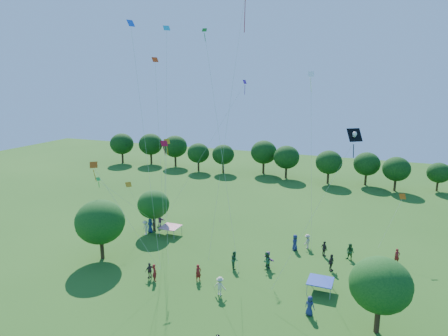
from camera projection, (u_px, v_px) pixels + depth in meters
near_tree_west at (100, 222)px, 41.57m from camera, size 5.12×5.12×6.43m
near_tree_north at (153, 204)px, 49.43m from camera, size 3.95×3.95×5.22m
near_tree_east at (381, 285)px, 29.33m from camera, size 4.55×4.55×5.97m
treeline at (297, 158)px, 74.89m from camera, size 88.01×8.77×6.77m
tent_red_stripe at (170, 227)px, 48.56m from camera, size 2.20×2.20×1.10m
tent_blue at (320, 281)px, 35.64m from camera, size 2.20×2.20×1.10m
crowd_person_0 at (295, 242)px, 44.33m from camera, size 0.54×0.92×1.81m
crowd_person_1 at (198, 273)px, 37.60m from camera, size 0.67×0.73×1.65m
crowd_person_2 at (235, 260)px, 40.12m from camera, size 0.86×1.02×1.82m
crowd_person_3 at (145, 228)px, 48.64m from camera, size 1.28×1.10×1.82m
crowd_person_4 at (324, 249)px, 42.86m from camera, size 1.01×1.03×1.69m
crowd_person_5 at (268, 259)px, 40.37m from camera, size 1.58×1.44×1.69m
crowd_person_6 at (310, 306)px, 32.16m from camera, size 0.91×0.64×1.67m
crowd_person_7 at (397, 256)px, 41.14m from camera, size 0.71×0.63×1.61m
crowd_person_8 at (266, 261)px, 39.84m from camera, size 0.74×1.01×1.83m
crowd_person_9 at (220, 286)px, 35.11m from camera, size 1.19×0.63×1.75m
crowd_person_10 at (331, 263)px, 39.59m from camera, size 0.79×1.12×1.74m
crowd_person_11 at (160, 220)px, 51.65m from camera, size 1.62×1.05×1.63m
crowd_person_12 at (150, 226)px, 49.36m from camera, size 0.91×0.52×1.81m
crowd_person_13 at (155, 272)px, 37.61m from camera, size 0.75×0.71×1.70m
crowd_person_14 at (350, 252)px, 41.88m from camera, size 1.01×0.80×1.81m
crowd_person_15 at (307, 241)px, 44.78m from camera, size 0.81×1.19×1.66m
crowd_person_16 at (150, 270)px, 38.15m from camera, size 0.83×1.00×1.56m
pirate_kite at (353, 138)px, 32.60m from camera, size 6.22×4.92×13.43m
red_high_kite at (237, 51)px, 36.71m from camera, size 2.57×3.92×25.29m
small_kite_0 at (103, 181)px, 35.11m from camera, size 5.31×2.63×10.32m
small_kite_1 at (157, 106)px, 41.32m from camera, size 2.25×4.11×19.47m
small_kite_2 at (166, 158)px, 42.31m from camera, size 3.28×3.72×11.30m
small_kite_3 at (216, 116)px, 33.86m from camera, size 3.52×0.44×21.47m
small_kite_4 at (139, 88)px, 33.92m from camera, size 2.01×0.69×22.15m
small_kite_5 at (225, 117)px, 49.47m from camera, size 8.84×5.87×17.22m
small_kite_6 at (311, 121)px, 36.55m from camera, size 0.86×2.21×18.04m
small_kite_7 at (166, 69)px, 47.63m from camera, size 0.94×1.23×23.46m
small_kite_8 at (165, 163)px, 37.38m from camera, size 1.15×1.70×11.74m
small_kite_9 at (400, 201)px, 42.94m from camera, size 2.40×3.56×5.25m
small_kite_10 at (130, 188)px, 46.73m from camera, size 0.76×3.37×5.61m
small_kite_11 at (113, 191)px, 43.54m from camera, size 4.08×6.28×7.14m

